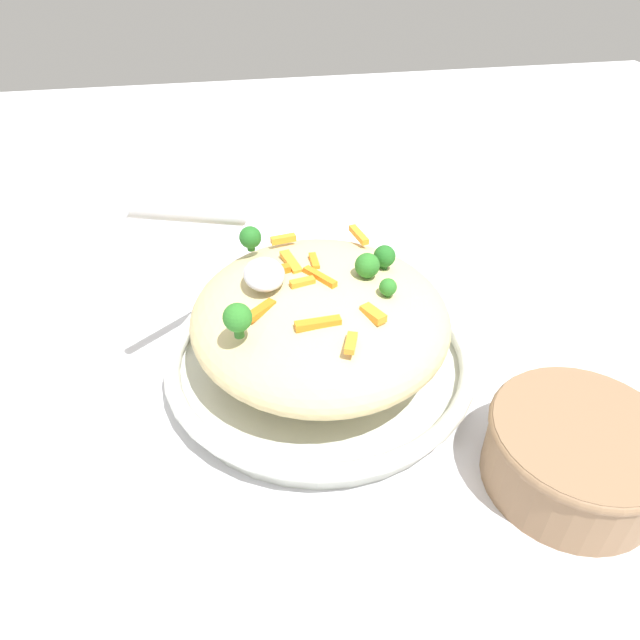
# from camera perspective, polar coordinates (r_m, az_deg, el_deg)

# --- Properties ---
(ground_plane) EXTENTS (2.40, 2.40, 0.00)m
(ground_plane) POSITION_cam_1_polar(r_m,az_deg,el_deg) (0.63, -0.00, -5.43)
(ground_plane) COLOR silver
(serving_bowl) EXTENTS (0.33, 0.33, 0.04)m
(serving_bowl) POSITION_cam_1_polar(r_m,az_deg,el_deg) (0.62, -0.00, -3.99)
(serving_bowl) COLOR silver
(serving_bowl) RESTS_ON ground_plane
(pasta_mound) EXTENTS (0.27, 0.26, 0.09)m
(pasta_mound) POSITION_cam_1_polar(r_m,az_deg,el_deg) (0.58, -0.00, 0.39)
(pasta_mound) COLOR #DBC689
(pasta_mound) RESTS_ON serving_bowl
(carrot_piece_0) EXTENTS (0.01, 0.03, 0.01)m
(carrot_piece_0) POSITION_cam_1_polar(r_m,az_deg,el_deg) (0.57, -4.43, 4.89)
(carrot_piece_0) COLOR orange
(carrot_piece_0) RESTS_ON pasta_mound
(carrot_piece_1) EXTENTS (0.03, 0.01, 0.01)m
(carrot_piece_1) POSITION_cam_1_polar(r_m,az_deg,el_deg) (0.58, -0.58, 5.86)
(carrot_piece_1) COLOR orange
(carrot_piece_1) RESTS_ON pasta_mound
(carrot_piece_2) EXTENTS (0.03, 0.03, 0.01)m
(carrot_piece_2) POSITION_cam_1_polar(r_m,az_deg,el_deg) (0.52, -5.94, 0.98)
(carrot_piece_2) COLOR orange
(carrot_piece_2) RESTS_ON pasta_mound
(carrot_piece_3) EXTENTS (0.01, 0.03, 0.01)m
(carrot_piece_3) POSITION_cam_1_polar(r_m,az_deg,el_deg) (0.55, -1.76, 3.73)
(carrot_piece_3) COLOR orange
(carrot_piece_3) RESTS_ON pasta_mound
(carrot_piece_4) EXTENTS (0.04, 0.02, 0.01)m
(carrot_piece_4) POSITION_cam_1_polar(r_m,az_deg,el_deg) (0.58, -2.91, 5.75)
(carrot_piece_4) COLOR orange
(carrot_piece_4) RESTS_ON pasta_mound
(carrot_piece_5) EXTENTS (0.03, 0.02, 0.01)m
(carrot_piece_5) POSITION_cam_1_polar(r_m,az_deg,el_deg) (0.48, 3.11, -2.30)
(carrot_piece_5) COLOR orange
(carrot_piece_5) RESTS_ON pasta_mound
(carrot_piece_6) EXTENTS (0.03, 0.02, 0.01)m
(carrot_piece_6) POSITION_cam_1_polar(r_m,az_deg,el_deg) (0.52, 5.33, 0.61)
(carrot_piece_6) COLOR orange
(carrot_piece_6) RESTS_ON pasta_mound
(carrot_piece_7) EXTENTS (0.04, 0.01, 0.01)m
(carrot_piece_7) POSITION_cam_1_polar(r_m,az_deg,el_deg) (0.64, 3.89, 8.50)
(carrot_piece_7) COLOR orange
(carrot_piece_7) RESTS_ON pasta_mound
(carrot_piece_8) EXTENTS (0.01, 0.03, 0.01)m
(carrot_piece_8) POSITION_cam_1_polar(r_m,az_deg,el_deg) (0.63, -3.69, 8.08)
(carrot_piece_8) COLOR orange
(carrot_piece_8) RESTS_ON pasta_mound
(carrot_piece_9) EXTENTS (0.04, 0.03, 0.01)m
(carrot_piece_9) POSITION_cam_1_polar(r_m,az_deg,el_deg) (0.55, 0.49, 4.15)
(carrot_piece_9) COLOR orange
(carrot_piece_9) RESTS_ON pasta_mound
(carrot_piece_10) EXTENTS (0.01, 0.04, 0.01)m
(carrot_piece_10) POSITION_cam_1_polar(r_m,az_deg,el_deg) (0.50, -0.20, -0.35)
(carrot_piece_10) COLOR orange
(carrot_piece_10) RESTS_ON pasta_mound
(broccoli_floret_0) EXTENTS (0.02, 0.02, 0.03)m
(broccoli_floret_0) POSITION_cam_1_polar(r_m,az_deg,el_deg) (0.58, 6.46, 6.32)
(broccoli_floret_0) COLOR #205B1C
(broccoli_floret_0) RESTS_ON pasta_mound
(broccoli_floret_1) EXTENTS (0.02, 0.02, 0.03)m
(broccoli_floret_1) POSITION_cam_1_polar(r_m,az_deg,el_deg) (0.56, 4.82, 5.25)
(broccoli_floret_1) COLOR #296820
(broccoli_floret_1) RESTS_ON pasta_mound
(broccoli_floret_2) EXTENTS (0.02, 0.02, 0.02)m
(broccoli_floret_2) POSITION_cam_1_polar(r_m,az_deg,el_deg) (0.54, 6.81, 3.26)
(broccoli_floret_2) COLOR #296820
(broccoli_floret_2) RESTS_ON pasta_mound
(broccoli_floret_3) EXTENTS (0.03, 0.03, 0.03)m
(broccoli_floret_3) POSITION_cam_1_polar(r_m,az_deg,el_deg) (0.49, -8.23, 0.18)
(broccoli_floret_3) COLOR #296820
(broccoli_floret_3) RESTS_ON pasta_mound
(broccoli_floret_4) EXTENTS (0.02, 0.02, 0.03)m
(broccoli_floret_4) POSITION_cam_1_polar(r_m,az_deg,el_deg) (0.61, -6.98, 8.17)
(broccoli_floret_4) COLOR #205B1C
(broccoli_floret_4) RESTS_ON pasta_mound
(serving_spoon) EXTENTS (0.15, 0.14, 0.10)m
(serving_spoon) POSITION_cam_1_polar(r_m,az_deg,el_deg) (0.56, -8.45, 6.81)
(serving_spoon) COLOR #B7B7BC
(serving_spoon) RESTS_ON pasta_mound
(companion_bowl) EXTENTS (0.16, 0.16, 0.07)m
(companion_bowl) POSITION_cam_1_polar(r_m,az_deg,el_deg) (0.55, 24.29, -11.86)
(companion_bowl) COLOR #8C6B4C
(companion_bowl) RESTS_ON ground_plane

